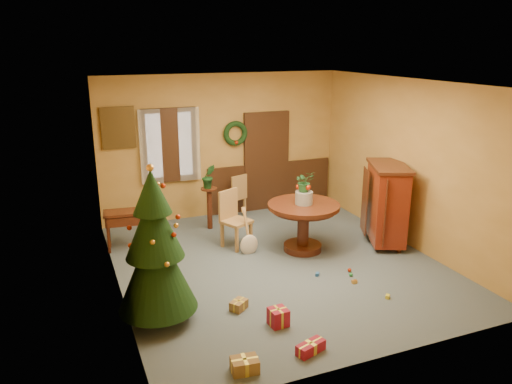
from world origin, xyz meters
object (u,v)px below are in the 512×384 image
christmas_tree (155,250)px  writing_desk (127,220)px  chair_near (233,217)px  dining_table (303,218)px  sideboard (387,202)px

christmas_tree → writing_desk: 2.61m
chair_near → writing_desk: size_ratio=1.24×
dining_table → sideboard: bearing=-9.5°
christmas_tree → sideboard: bearing=14.2°
christmas_tree → sideboard: 4.43m
dining_table → christmas_tree: size_ratio=0.59×
dining_table → sideboard: sideboard is taller
dining_table → chair_near: size_ratio=1.21×
sideboard → writing_desk: bearing=161.1°
chair_near → sideboard: size_ratio=0.70×
chair_near → sideboard: bearing=-19.3°
dining_table → writing_desk: (-2.79, 1.22, -0.07)m
writing_desk → dining_table: bearing=-23.7°
dining_table → christmas_tree: christmas_tree is taller
dining_table → chair_near: (-1.05, 0.64, -0.05)m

